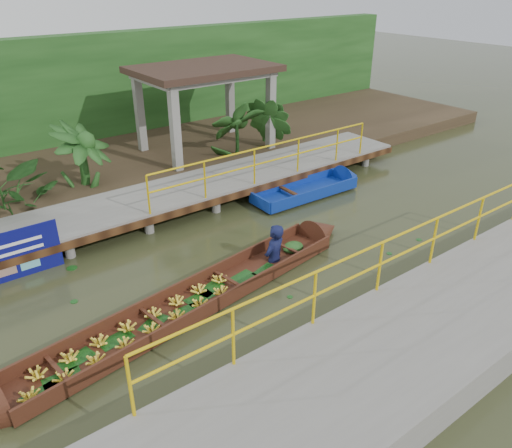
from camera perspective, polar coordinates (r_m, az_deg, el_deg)
ground at (r=11.23m, az=-1.32°, el=-4.63°), size 80.00×80.00×0.00m
land_strip at (r=17.22m, az=-16.25°, el=6.67°), size 30.00×8.00×0.45m
far_dock at (r=13.64m, az=-9.77°, el=3.20°), size 16.00×2.06×1.66m
near_dock at (r=9.33m, az=19.65°, el=-11.62°), size 18.00×2.40×1.73m
pavilion at (r=16.77m, az=-5.96°, el=16.27°), size 4.40×3.00×3.00m
foliage_backdrop at (r=19.03m, az=-19.90°, el=13.63°), size 30.00×0.80×4.00m
vendor_boat at (r=10.02m, az=-5.60°, el=-7.32°), size 9.15×2.15×2.13m
moored_blue_boat at (r=15.16m, az=8.19°, el=4.49°), size 3.82×1.12×0.90m
tropical_plants at (r=14.34m, az=-19.94°, el=7.17°), size 14.55×1.55×1.93m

